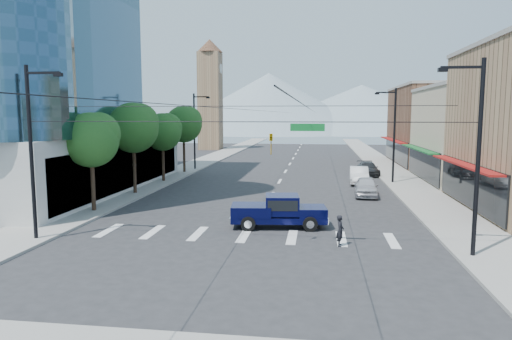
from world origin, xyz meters
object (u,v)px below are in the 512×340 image
Objects in this scene: parked_car_near at (366,187)px; parked_car_mid at (359,175)px; pickup_truck at (278,211)px; parked_car_far at (368,169)px; pedestrian at (340,231)px.

parked_car_mid reaches higher than parked_car_near.
parked_car_mid is at bearing 93.83° from parked_car_near.
parked_car_far is (7.61, 24.19, -0.28)m from pickup_truck.
parked_car_far is at bearing 65.90° from pickup_truck.
parked_car_far is (1.48, 6.22, -0.09)m from parked_car_mid.
parked_car_mid is 6.39m from parked_car_far.
pedestrian is 0.32× the size of parked_car_mid.
parked_car_mid is 0.99× the size of parked_car_far.
parked_car_near is at bearing -87.46° from parked_car_mid.
parked_car_near is (6.14, 11.19, -0.22)m from pickup_truck.
pickup_truck is 1.19× the size of parked_car_mid.
pedestrian is 0.32× the size of parked_car_far.
pickup_truck is at bearing -114.92° from parked_car_near.
pedestrian is (3.40, -3.44, -0.20)m from pickup_truck.
pickup_truck is 3.68× the size of pedestrian.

